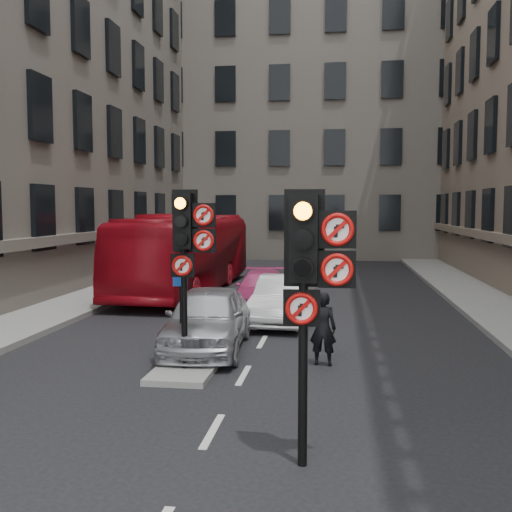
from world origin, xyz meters
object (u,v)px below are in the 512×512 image
(car_silver, at_px, (208,318))
(info_sign, at_px, (181,304))
(signal_far, at_px, (188,240))
(car_pink, at_px, (262,290))
(car_white, at_px, (283,299))
(motorcyclist, at_px, (323,328))
(signal_near, at_px, (310,268))
(motorcycle, at_px, (206,322))
(bus_red, at_px, (186,253))

(car_silver, height_order, info_sign, info_sign)
(info_sign, bearing_deg, signal_far, -72.06)
(signal_far, height_order, car_silver, signal_far)
(signal_far, bearing_deg, car_pink, 86.45)
(car_white, distance_m, motorcyclist, 4.76)
(signal_near, xyz_separation_m, info_sign, (-2.96, 4.74, -1.30))
(signal_near, xyz_separation_m, car_silver, (-2.65, 6.01, -1.84))
(motorcycle, xyz_separation_m, info_sign, (-0.10, -1.96, 0.77))
(signal_near, bearing_deg, signal_far, 123.02)
(signal_far, xyz_separation_m, motorcycle, (-0.25, 2.71, -2.19))
(car_white, relative_size, motorcyclist, 2.60)
(signal_near, bearing_deg, info_sign, 121.96)
(car_silver, relative_size, bus_red, 0.40)
(bus_red, height_order, motorcycle, bus_red)
(car_silver, relative_size, motorcyclist, 2.78)
(signal_near, relative_size, info_sign, 1.99)
(signal_near, height_order, motorcyclist, signal_near)
(car_silver, bearing_deg, signal_far, -91.99)
(car_silver, relative_size, car_pink, 1.05)
(signal_far, distance_m, car_pink, 8.26)
(car_pink, relative_size, motorcycle, 2.44)
(signal_far, relative_size, car_white, 0.87)
(bus_red, distance_m, motorcycle, 9.13)
(signal_near, height_order, car_silver, signal_near)
(car_white, relative_size, info_sign, 2.28)
(signal_far, bearing_deg, motorcyclist, 20.80)
(motorcycle, xyz_separation_m, motorcyclist, (2.91, -1.70, 0.27))
(bus_red, bearing_deg, car_pink, -41.72)
(bus_red, height_order, motorcyclist, bus_red)
(car_silver, bearing_deg, bus_red, 103.68)
(car_silver, distance_m, info_sign, 1.41)
(signal_near, height_order, signal_far, signal_far)
(car_silver, relative_size, car_white, 1.07)
(info_sign, bearing_deg, signal_near, -65.85)
(car_silver, xyz_separation_m, motorcycle, (-0.20, 0.70, -0.23))
(info_sign, bearing_deg, motorcyclist, -2.77)
(bus_red, xyz_separation_m, motorcycle, (2.70, -8.66, -1.03))
(motorcycle, distance_m, info_sign, 2.11)
(signal_near, height_order, car_white, signal_near)
(car_white, height_order, bus_red, bus_red)
(motorcycle, bearing_deg, signal_far, -89.87)
(signal_near, bearing_deg, bus_red, 109.87)
(motorcycle, relative_size, motorcyclist, 1.09)
(car_pink, bearing_deg, car_silver, -99.12)
(car_pink, bearing_deg, car_white, -72.82)
(car_white, relative_size, motorcycle, 2.40)
(car_silver, distance_m, bus_red, 9.83)
(signal_near, height_order, bus_red, signal_near)
(car_silver, distance_m, car_pink, 5.99)
(signal_far, relative_size, car_pink, 0.86)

